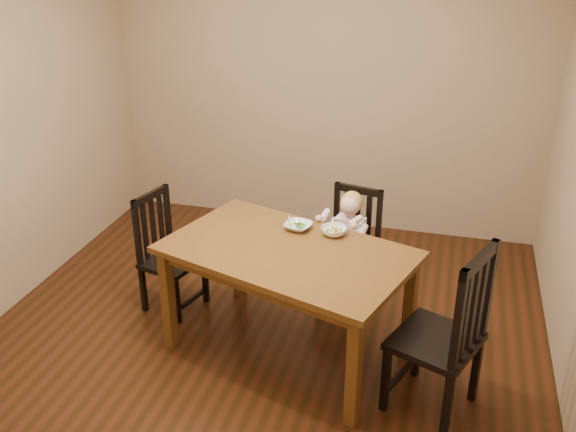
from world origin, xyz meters
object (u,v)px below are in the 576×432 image
(dining_table, at_px, (287,262))
(bowl_veg, at_px, (334,231))
(toddler, at_px, (349,238))
(bowl_peas, at_px, (298,226))
(chair_child, at_px, (350,250))
(chair_right, at_px, (445,336))
(chair_left, at_px, (167,254))

(dining_table, bearing_deg, bowl_veg, 49.26)
(dining_table, bearing_deg, toddler, 67.51)
(dining_table, height_order, bowl_peas, bowl_peas)
(chair_child, bearing_deg, bowl_peas, 66.84)
(dining_table, xyz_separation_m, chair_right, (1.05, -0.33, -0.16))
(chair_left, distance_m, chair_right, 2.18)
(chair_child, height_order, bowl_peas, chair_child)
(chair_child, distance_m, chair_right, 1.32)
(dining_table, height_order, toddler, toddler)
(chair_left, relative_size, toddler, 1.89)
(chair_child, distance_m, bowl_veg, 0.59)
(chair_right, xyz_separation_m, bowl_veg, (-0.80, 0.62, 0.28))
(chair_child, bearing_deg, dining_table, 79.91)
(bowl_peas, bearing_deg, chair_child, 55.06)
(chair_left, xyz_separation_m, bowl_peas, (1.02, -0.02, 0.37))
(bowl_veg, bearing_deg, dining_table, -130.74)
(chair_right, xyz_separation_m, bowl_peas, (-1.05, 0.64, 0.28))
(chair_child, distance_m, toddler, 0.13)
(chair_right, distance_m, bowl_peas, 1.26)
(dining_table, xyz_separation_m, toddler, (0.29, 0.70, -0.13))
(chair_child, bearing_deg, bowl_veg, 95.58)
(dining_table, distance_m, bowl_veg, 0.40)
(dining_table, relative_size, chair_left, 1.95)
(chair_right, bearing_deg, bowl_peas, 80.83)
(chair_right, bearing_deg, bowl_veg, 74.16)
(chair_child, xyz_separation_m, bowl_peas, (-0.31, -0.44, 0.37))
(dining_table, bearing_deg, chair_left, 162.54)
(dining_table, bearing_deg, bowl_peas, 91.20)
(chair_right, height_order, bowl_veg, chair_right)
(toddler, xyz_separation_m, bowl_veg, (-0.04, -0.41, 0.25))
(toddler, height_order, bowl_veg, bowl_veg)
(chair_child, xyz_separation_m, chair_left, (-1.33, -0.42, -0.00))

